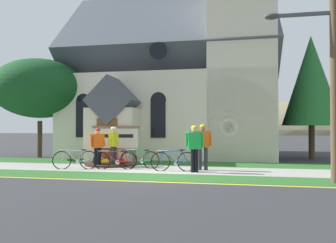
% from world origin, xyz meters
% --- Properties ---
extents(ground, '(140.00, 140.00, 0.00)m').
position_xyz_m(ground, '(0.00, 4.00, 0.00)').
color(ground, '#333335').
extents(sidewalk_slab, '(32.00, 2.29, 0.01)m').
position_xyz_m(sidewalk_slab, '(-0.87, 1.65, 0.01)').
color(sidewalk_slab, '#A8A59E').
rests_on(sidewalk_slab, ground).
extents(grass_verge, '(32.00, 1.58, 0.01)m').
position_xyz_m(grass_verge, '(-0.87, -0.28, 0.00)').
color(grass_verge, '#2D6628').
rests_on(grass_verge, ground).
extents(church_lawn, '(24.00, 2.21, 0.01)m').
position_xyz_m(church_lawn, '(-0.87, 3.90, 0.00)').
color(church_lawn, '#2D6628').
rests_on(church_lawn, ground).
extents(curb_paint_stripe, '(28.00, 0.16, 0.01)m').
position_xyz_m(curb_paint_stripe, '(-0.87, -1.22, 0.00)').
color(curb_paint_stripe, yellow).
rests_on(curb_paint_stripe, ground).
extents(church_building, '(12.06, 9.91, 13.02)m').
position_xyz_m(church_building, '(-0.28, 8.63, 4.44)').
color(church_building, beige).
rests_on(church_building, ground).
extents(church_sign, '(2.30, 0.20, 1.74)m').
position_xyz_m(church_sign, '(-2.52, 3.33, 1.17)').
color(church_sign, '#7F6047').
rests_on(church_sign, ground).
extents(flower_bed, '(2.25, 2.25, 0.34)m').
position_xyz_m(flower_bed, '(-2.52, 2.74, 0.08)').
color(flower_bed, '#382319').
rests_on(flower_bed, ground).
extents(bicycle_red, '(1.73, 0.33, 0.77)m').
position_xyz_m(bicycle_red, '(-1.84, 1.43, 0.36)').
color(bicycle_red, black).
rests_on(bicycle_red, ground).
extents(bicycle_orange, '(1.70, 0.34, 0.79)m').
position_xyz_m(bicycle_orange, '(-0.95, 1.91, 0.38)').
color(bicycle_orange, black).
rests_on(bicycle_orange, ground).
extents(bicycle_silver, '(1.74, 0.54, 0.81)m').
position_xyz_m(bicycle_silver, '(-3.41, 1.17, 0.38)').
color(bicycle_silver, black).
rests_on(bicycle_silver, ground).
extents(bicycle_green, '(1.74, 0.33, 0.85)m').
position_xyz_m(bicycle_green, '(0.55, 1.32, 0.39)').
color(bicycle_green, black).
rests_on(bicycle_green, ground).
extents(cyclist_in_orange_jersey, '(0.67, 0.33, 1.74)m').
position_xyz_m(cyclist_in_orange_jersey, '(1.37, 1.08, 1.03)').
color(cyclist_in_orange_jersey, black).
rests_on(cyclist_in_orange_jersey, ground).
extents(cyclist_in_blue_jersey, '(0.48, 0.57, 1.63)m').
position_xyz_m(cyclist_in_blue_jersey, '(-2.84, 2.04, 0.95)').
color(cyclist_in_blue_jersey, black).
rests_on(cyclist_in_blue_jersey, ground).
extents(cyclist_in_yellow_jersey, '(0.30, 0.66, 1.70)m').
position_xyz_m(cyclist_in_yellow_jersey, '(-2.27, 2.41, 1.00)').
color(cyclist_in_yellow_jersey, '#2D2D33').
rests_on(cyclist_in_yellow_jersey, ground).
extents(cyclist_in_red_jersey, '(0.69, 0.33, 1.79)m').
position_xyz_m(cyclist_in_red_jersey, '(1.62, 1.78, 1.07)').
color(cyclist_in_red_jersey, '#2D2D33').
rests_on(cyclist_in_red_jersey, ground).
extents(utility_pole, '(3.12, 0.28, 7.53)m').
position_xyz_m(utility_pole, '(5.64, -0.43, 4.18)').
color(utility_pole, brown).
rests_on(utility_pole, ground).
extents(roadside_conifer, '(3.01, 3.01, 6.57)m').
position_xyz_m(roadside_conifer, '(6.93, 7.42, 4.16)').
color(roadside_conifer, '#4C3823').
rests_on(roadside_conifer, ground).
extents(yard_deciduous_tree, '(5.12, 5.12, 5.46)m').
position_xyz_m(yard_deciduous_tree, '(-7.75, 5.54, 3.82)').
color(yard_deciduous_tree, '#3D2D1E').
rests_on(yard_deciduous_tree, ground).
extents(distant_hill, '(91.77, 48.41, 17.36)m').
position_xyz_m(distant_hill, '(12.79, 84.10, 0.00)').
color(distant_hill, '#847A5B').
rests_on(distant_hill, ground).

